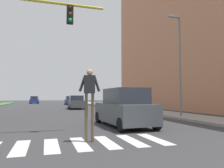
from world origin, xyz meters
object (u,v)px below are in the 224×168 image
Objects in this scene: suv_crossing at (124,108)px; sedan_distant at (70,101)px; pedestrian_performer at (90,93)px; sedan_midblock at (76,103)px; sedan_far_horizon at (34,100)px; street_lamp_right at (179,56)px.

sedan_distant is (0.67, 32.80, -0.15)m from suv_crossing.
sedan_midblock is (2.32, 20.44, -0.87)m from pedestrian_performer.
sedan_distant is (3.18, 36.20, -0.88)m from pedestrian_performer.
suv_crossing is at bearing -81.34° from sedan_far_horizon.
street_lamp_right is at bearing -80.80° from sedan_distant.
pedestrian_performer is at bearing -126.48° from suv_crossing.
sedan_midblock is 0.99× the size of sedan_distant.
pedestrian_performer is 20.59m from sedan_midblock.
sedan_far_horizon is at bearing 98.66° from suv_crossing.
pedestrian_performer is 4.29m from suv_crossing.
pedestrian_performer reaches higher than sedan_distant.
street_lamp_right reaches higher than sedan_far_horizon.
suv_crossing is 1.07× the size of sedan_distant.
street_lamp_right reaches higher than sedan_distant.
pedestrian_performer is at bearing -95.02° from sedan_distant.
suv_crossing is 42.55m from sedan_far_horizon.
street_lamp_right reaches higher than sedan_midblock.
street_lamp_right is at bearing 29.30° from suv_crossing.
sedan_distant is at bearing 88.83° from suv_crossing.
sedan_distant is at bearing 99.20° from street_lamp_right.
sedan_distant is 11.66m from sedan_far_horizon.
street_lamp_right is 3.01× the size of pedestrian_performer.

